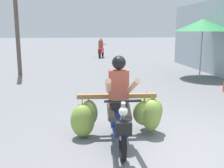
{
  "coord_description": "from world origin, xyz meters",
  "views": [
    {
      "loc": [
        -1.43,
        -4.05,
        2.02
      ],
      "look_at": [
        -0.75,
        1.4,
        0.9
      ],
      "focal_mm": 43.3,
      "sensor_mm": 36.0,
      "label": 1
    }
  ],
  "objects": [
    {
      "name": "ground_plane",
      "position": [
        0.0,
        0.0,
        0.0
      ],
      "size": [
        120.0,
        120.0,
        0.0
      ],
      "primitive_type": "plane",
      "color": "slate"
    },
    {
      "name": "motorbike_main_loaded",
      "position": [
        -0.61,
        0.73,
        0.5
      ],
      "size": [
        1.84,
        1.76,
        1.58
      ],
      "color": "black",
      "rests_on": "ground"
    },
    {
      "name": "motorbike_distant_ahead_left",
      "position": [
        0.16,
        15.25,
        0.57
      ],
      "size": [
        0.65,
        1.58,
        1.4
      ],
      "color": "black",
      "rests_on": "ground"
    },
    {
      "name": "market_umbrella_near_shop",
      "position": [
        3.67,
        6.76,
        2.17
      ],
      "size": [
        2.3,
        2.3,
        2.42
      ],
      "color": "#99999E",
      "rests_on": "ground"
    }
  ]
}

